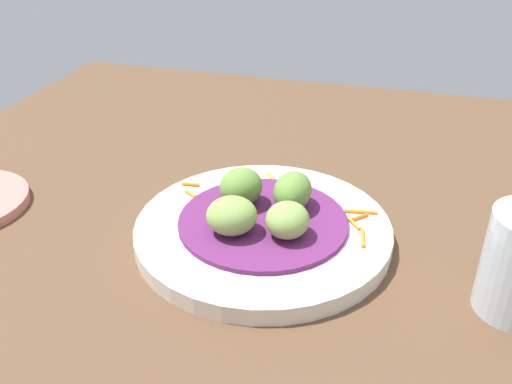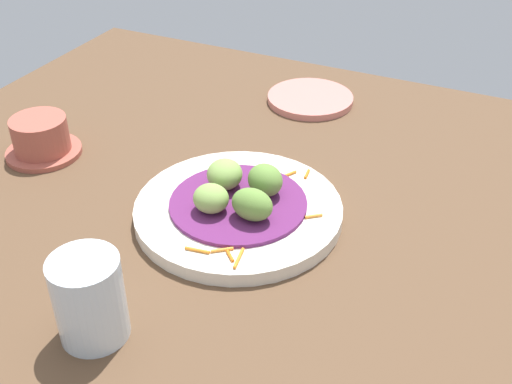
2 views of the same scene
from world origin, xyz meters
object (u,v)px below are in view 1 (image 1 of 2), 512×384
at_px(guac_scoop_left, 287,221).
at_px(guac_scoop_right, 241,187).
at_px(guac_scoop_center, 292,191).
at_px(main_plate, 263,231).
at_px(guac_scoop_back, 232,216).

xyz_separation_m(guac_scoop_left, guac_scoop_right, (-0.05, -0.06, 0.00)).
bearing_deg(guac_scoop_left, guac_scoop_center, -172.13).
relative_size(main_plate, guac_scoop_back, 5.29).
xyz_separation_m(guac_scoop_left, guac_scoop_back, (0.01, -0.06, 0.00)).
bearing_deg(guac_scoop_back, guac_scoop_right, -172.13).
xyz_separation_m(main_plate, guac_scoop_right, (-0.02, -0.03, 0.04)).
height_order(guac_scoop_left, guac_scoop_right, guac_scoop_right).
bearing_deg(guac_scoop_center, main_plate, -37.13).
relative_size(guac_scoop_left, guac_scoop_center, 0.85).
relative_size(main_plate, guac_scoop_left, 5.92).
distance_m(guac_scoop_left, guac_scoop_right, 0.08).
bearing_deg(main_plate, guac_scoop_back, -37.13).
relative_size(main_plate, guac_scoop_center, 5.04).
relative_size(guac_scoop_left, guac_scoop_right, 0.93).
bearing_deg(guac_scoop_left, main_plate, -127.13).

